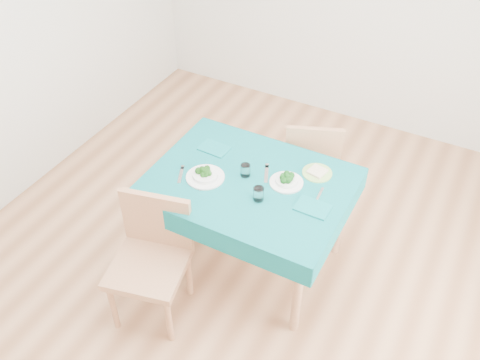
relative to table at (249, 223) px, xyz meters
The scene contains 16 objects.
room_shell 0.98m from the table, 93.75° to the right, with size 4.02×4.52×2.73m.
table is the anchor object (origin of this frame).
chair_near 0.79m from the table, 117.20° to the right, with size 0.45×0.50×1.13m, color #A9744F.
chair_far 0.81m from the table, 80.53° to the left, with size 0.40×0.44×1.01m, color #A9744F.
bowl_near 0.51m from the table, 158.62° to the right, with size 0.25×0.25×0.08m, color white, non-canonical shape.
bowl_far 0.48m from the table, 23.33° to the left, with size 0.22×0.22×0.07m, color white, non-canonical shape.
fork_near 0.59m from the table, 159.53° to the right, with size 0.02×0.16×0.00m, color silver.
knife_near 0.45m from the table, 149.48° to the right, with size 0.02×0.22×0.00m, color silver.
fork_far 0.40m from the table, 59.86° to the left, with size 0.02×0.18×0.00m, color silver.
knife_far 0.59m from the table, ahead, with size 0.02×0.21×0.00m, color silver.
napkin_near 0.56m from the table, 153.08° to the left, with size 0.20×0.14×0.01m, color #0C696C.
napkin_far 0.60m from the table, ahead, with size 0.21×0.14×0.01m, color #0C696C.
tumbler_center 0.43m from the table, 140.26° to the left, with size 0.07×0.07×0.08m, color white.
tumbler_side 0.46m from the table, 44.32° to the right, with size 0.07×0.07×0.09m, color white.
side_plate 0.59m from the table, 37.88° to the left, with size 0.20×0.20×0.01m, color #93C660.
bread_slice 0.60m from the table, 37.88° to the left, with size 0.11×0.11×0.02m, color beige.
Camera 1 is at (1.17, -2.20, 3.00)m, focal length 40.00 mm.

